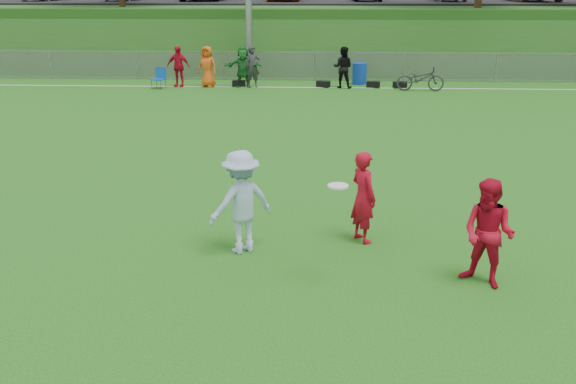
# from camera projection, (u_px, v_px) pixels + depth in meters

# --- Properties ---
(ground) EXTENTS (120.00, 120.00, 0.00)m
(ground) POSITION_uv_depth(u_px,v_px,m) (301.00, 272.00, 9.81)
(ground) COLOR #1D5A13
(ground) RESTS_ON ground
(sideline_far) EXTENTS (60.00, 0.10, 0.01)m
(sideline_far) POSITION_uv_depth(u_px,v_px,m) (314.00, 87.00, 26.89)
(sideline_far) COLOR white
(sideline_far) RESTS_ON ground
(fence) EXTENTS (58.00, 0.06, 1.30)m
(fence) POSITION_uv_depth(u_px,v_px,m) (315.00, 66.00, 28.59)
(fence) COLOR gray
(fence) RESTS_ON ground
(berm) EXTENTS (120.00, 18.00, 3.00)m
(berm) POSITION_uv_depth(u_px,v_px,m) (317.00, 29.00, 38.76)
(berm) COLOR #255217
(berm) RESTS_ON ground
(parking_lot) EXTENTS (120.00, 12.00, 0.10)m
(parking_lot) POSITION_uv_depth(u_px,v_px,m) (317.00, 1.00, 40.17)
(parking_lot) COLOR black
(parking_lot) RESTS_ON berm
(spectator_row) EXTENTS (7.90, 0.80, 1.69)m
(spectator_row) POSITION_uv_depth(u_px,v_px,m) (248.00, 67.00, 26.76)
(spectator_row) COLOR red
(spectator_row) RESTS_ON ground
(gear_bags) EXTENTS (7.35, 0.46, 0.26)m
(gear_bags) POSITION_uv_depth(u_px,v_px,m) (333.00, 84.00, 26.91)
(gear_bags) COLOR black
(gear_bags) RESTS_ON ground
(player_red_left) EXTENTS (0.62, 0.69, 1.58)m
(player_red_left) POSITION_uv_depth(u_px,v_px,m) (363.00, 197.00, 10.77)
(player_red_left) COLOR #B00C20
(player_red_left) RESTS_ON ground
(player_red_center) EXTENTS (0.99, 0.96, 1.60)m
(player_red_center) POSITION_uv_depth(u_px,v_px,m) (489.00, 234.00, 9.16)
(player_red_center) COLOR red
(player_red_center) RESTS_ON ground
(player_blue) EXTENTS (1.27, 1.15, 1.71)m
(player_blue) POSITION_uv_depth(u_px,v_px,m) (241.00, 202.00, 10.32)
(player_blue) COLOR #A6C2E6
(player_blue) RESTS_ON ground
(frisbee) EXTENTS (0.30, 0.30, 0.03)m
(frisbee) POSITION_uv_depth(u_px,v_px,m) (338.00, 186.00, 8.94)
(frisbee) COLOR silver
(frisbee) RESTS_ON ground
(recycling_bin) EXTENTS (0.76, 0.76, 0.92)m
(recycling_bin) POSITION_uv_depth(u_px,v_px,m) (359.00, 74.00, 27.61)
(recycling_bin) COLOR #1037AF
(recycling_bin) RESTS_ON ground
(camp_chair) EXTENTS (0.59, 0.59, 0.86)m
(camp_chair) POSITION_uv_depth(u_px,v_px,m) (159.00, 82.00, 26.59)
(camp_chair) COLOR #104EB4
(camp_chair) RESTS_ON ground
(bicycle) EXTENTS (1.93, 0.78, 0.99)m
(bicycle) POSITION_uv_depth(u_px,v_px,m) (420.00, 79.00, 25.94)
(bicycle) COLOR #2C2C2E
(bicycle) RESTS_ON ground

